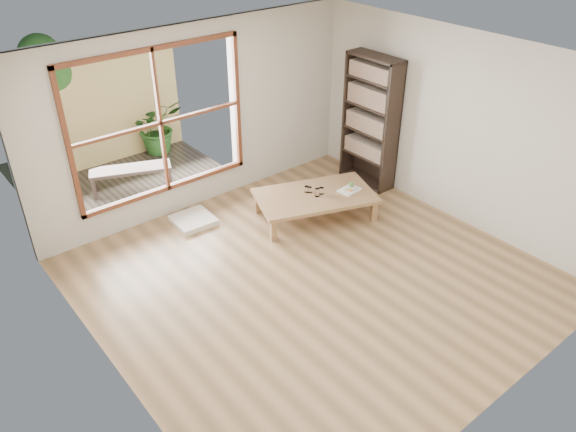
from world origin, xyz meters
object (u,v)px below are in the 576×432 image
low_table (315,197)px  bookshelf (371,122)px  food_tray (350,189)px  garden_bench (131,171)px

low_table → bookshelf: bookshelf is taller
low_table → food_tray: 0.52m
food_tray → garden_bench: bearing=124.9°
low_table → bookshelf: (1.36, 0.30, 0.69)m
food_tray → garden_bench: size_ratio=0.26×
food_tray → garden_bench: (-2.15, 2.54, -0.04)m
low_table → bookshelf: 1.55m
low_table → bookshelf: bearing=32.9°
garden_bench → low_table: bearing=-31.3°
garden_bench → food_tray: bearing=-27.0°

